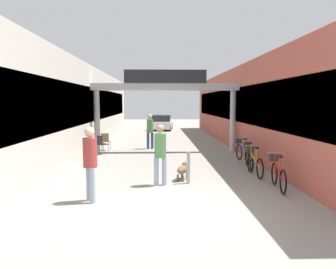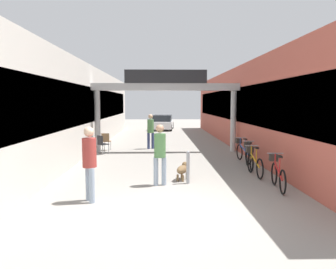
% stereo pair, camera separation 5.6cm
% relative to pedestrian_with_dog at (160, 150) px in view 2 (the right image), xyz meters
% --- Properties ---
extents(ground_plane, '(80.00, 80.00, 0.00)m').
position_rel_pedestrian_with_dog_xyz_m(ground_plane, '(0.29, -2.27, -1.04)').
color(ground_plane, gray).
extents(storefront_left, '(3.00, 26.00, 4.23)m').
position_rel_pedestrian_with_dog_xyz_m(storefront_left, '(-4.80, 8.73, 1.08)').
color(storefront_left, beige).
rests_on(storefront_left, ground_plane).
extents(storefront_right, '(3.00, 26.00, 4.23)m').
position_rel_pedestrian_with_dog_xyz_m(storefront_right, '(5.38, 8.73, 1.08)').
color(storefront_right, '#B25142').
rests_on(storefront_right, ground_plane).
extents(arcade_sign_gateway, '(7.40, 0.47, 4.00)m').
position_rel_pedestrian_with_dog_xyz_m(arcade_sign_gateway, '(0.29, 6.59, 1.79)').
color(arcade_sign_gateway, '#B2B2B2').
rests_on(arcade_sign_gateway, ground_plane).
extents(pedestrian_with_dog, '(0.40, 0.39, 1.80)m').
position_rel_pedestrian_with_dog_xyz_m(pedestrian_with_dog, '(0.00, 0.00, 0.00)').
color(pedestrian_with_dog, '#8C9EB2').
rests_on(pedestrian_with_dog, ground_plane).
extents(pedestrian_companion, '(0.47, 0.47, 1.85)m').
position_rel_pedestrian_with_dog_xyz_m(pedestrian_companion, '(-1.72, -1.56, 0.03)').
color(pedestrian_companion, '#8C9EB2').
rests_on(pedestrian_companion, ground_plane).
extents(pedestrian_carrying_crate, '(0.45, 0.45, 1.82)m').
position_rel_pedestrian_with_dog_xyz_m(pedestrian_carrying_crate, '(-0.49, 7.64, 0.02)').
color(pedestrian_carrying_crate, navy).
rests_on(pedestrian_carrying_crate, ground_plane).
extents(dog_on_leash, '(0.52, 0.77, 0.54)m').
position_rel_pedestrian_with_dog_xyz_m(dog_on_leash, '(0.72, 0.67, -0.70)').
color(dog_on_leash, brown).
rests_on(dog_on_leash, ground_plane).
extents(bicycle_red_nearest, '(0.46, 1.68, 0.98)m').
position_rel_pedestrian_with_dog_xyz_m(bicycle_red_nearest, '(3.33, -0.44, -0.60)').
color(bicycle_red_nearest, black).
rests_on(bicycle_red_nearest, ground_plane).
extents(bicycle_orange_second, '(0.46, 1.69, 0.98)m').
position_rel_pedestrian_with_dog_xyz_m(bicycle_orange_second, '(3.16, 1.29, -0.60)').
color(bicycle_orange_second, black).
rests_on(bicycle_orange_second, ground_plane).
extents(bicycle_black_third, '(0.46, 1.68, 0.98)m').
position_rel_pedestrian_with_dog_xyz_m(bicycle_black_third, '(3.34, 2.57, -0.60)').
color(bicycle_black_third, black).
rests_on(bicycle_black_third, ground_plane).
extents(bicycle_blue_farthest, '(0.46, 1.69, 0.98)m').
position_rel_pedestrian_with_dog_xyz_m(bicycle_blue_farthest, '(3.43, 3.82, -0.60)').
color(bicycle_blue_farthest, black).
rests_on(bicycle_blue_farthest, ground_plane).
extents(bollard_post_metal, '(0.10, 0.10, 0.99)m').
position_rel_pedestrian_with_dog_xyz_m(bollard_post_metal, '(0.84, 0.19, -0.53)').
color(bollard_post_metal, gray).
rests_on(bollard_post_metal, ground_plane).
extents(cafe_chair_black_nearer, '(0.57, 0.57, 0.89)m').
position_rel_pedestrian_with_dog_xyz_m(cafe_chair_black_nearer, '(-2.72, 5.86, -0.50)').
color(cafe_chair_black_nearer, gray).
rests_on(cafe_chair_black_nearer, ground_plane).
extents(cafe_chair_wood_farther, '(0.45, 0.45, 0.89)m').
position_rel_pedestrian_with_dog_xyz_m(cafe_chair_wood_farther, '(-2.73, 7.04, -0.50)').
color(cafe_chair_wood_farther, gray).
rests_on(cafe_chair_wood_farther, ground_plane).
extents(parked_car_white, '(2.09, 4.14, 1.33)m').
position_rel_pedestrian_with_dog_xyz_m(parked_car_white, '(0.25, 19.67, -0.39)').
color(parked_car_white, silver).
rests_on(parked_car_white, ground_plane).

